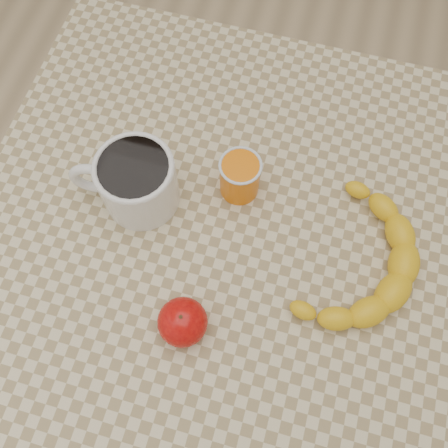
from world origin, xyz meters
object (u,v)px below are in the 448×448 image
(apple, at_px, (183,322))
(coffee_mug, at_px, (135,181))
(orange_juice_glass, at_px, (240,177))
(banana, at_px, (358,263))
(table, at_px, (224,248))

(apple, bearing_deg, coffee_mug, 125.56)
(orange_juice_glass, xyz_separation_m, banana, (0.20, -0.08, -0.02))
(apple, bearing_deg, banana, 34.83)
(coffee_mug, bearing_deg, table, -7.24)
(orange_juice_glass, height_order, banana, orange_juice_glass)
(apple, bearing_deg, orange_juice_glass, 85.39)
(table, distance_m, apple, 0.20)
(coffee_mug, height_order, apple, coffee_mug)
(banana, bearing_deg, coffee_mug, -162.74)
(banana, bearing_deg, table, -160.66)
(orange_juice_glass, distance_m, banana, 0.22)
(coffee_mug, xyz_separation_m, apple, (0.13, -0.18, -0.02))
(table, relative_size, coffee_mug, 4.62)
(table, bearing_deg, coffee_mug, 172.76)
(table, relative_size, banana, 2.37)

